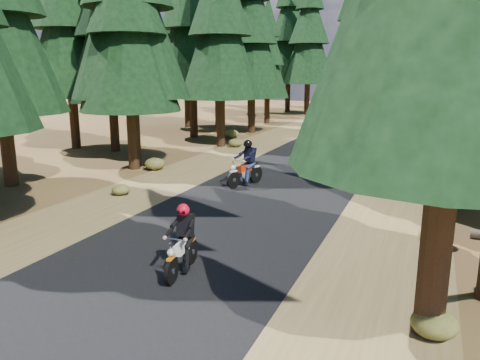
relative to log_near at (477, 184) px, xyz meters
name	(u,v)px	position (x,y,z in m)	size (l,w,h in m)	color
ground	(220,228)	(-7.24, -8.11, -0.16)	(120.00, 120.00, 0.00)	#4A2F1A
road	(274,189)	(-7.24, -3.11, -0.15)	(6.00, 100.00, 0.01)	black
shoulder_l	(171,179)	(-11.84, -3.11, -0.16)	(3.20, 100.00, 0.01)	brown
shoulder_r	(400,201)	(-2.64, -3.11, -0.16)	(3.20, 100.00, 0.01)	brown
pine_forest	(353,18)	(-7.26, 12.94, 7.73)	(34.59, 55.08, 16.32)	black
log_near	(477,184)	(0.00, 0.00, 0.00)	(0.32, 0.32, 5.17)	#4C4233
understory_shrubs	(294,166)	(-7.41, 0.26, 0.11)	(14.42, 25.57, 0.61)	#474C1E
rider_lead	(182,251)	(-6.71, -11.30, 0.37)	(0.72, 1.81, 1.57)	white
rider_follow	(245,171)	(-8.49, -3.05, 0.45)	(1.28, 2.11, 1.80)	#A8250B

